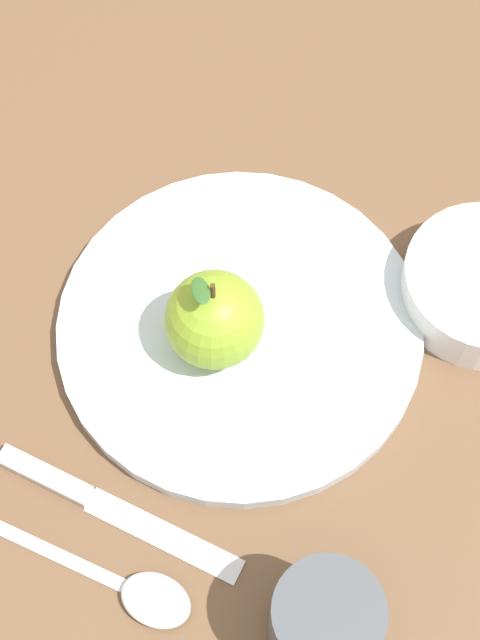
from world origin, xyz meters
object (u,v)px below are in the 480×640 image
object	(u,v)px
apple	(216,315)
spoon	(127,587)
dinner_plate	(240,327)
cup	(325,622)
knife	(95,501)

from	to	relation	value
apple	spoon	world-z (taller)	apple
dinner_plate	spoon	size ratio (longest dim) A/B	1.71
dinner_plate	cup	world-z (taller)	cup
apple	cup	world-z (taller)	apple
cup	dinner_plate	bearing A→B (deg)	-89.04
cup	knife	distance (m)	0.18
dinner_plate	apple	xyz separation A→B (m)	(0.02, 0.01, 0.04)
apple	cup	size ratio (longest dim) A/B	1.08
apple	spoon	size ratio (longest dim) A/B	0.54
apple	cup	distance (m)	0.22
knife	dinner_plate	bearing A→B (deg)	-139.72
knife	spoon	distance (m)	0.06
knife	spoon	xyz separation A→B (m)	(-0.01, 0.06, 0.00)
dinner_plate	knife	bearing A→B (deg)	40.28
dinner_plate	apple	distance (m)	0.05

